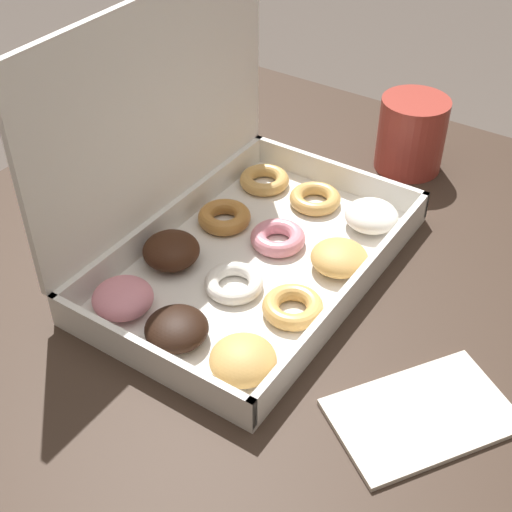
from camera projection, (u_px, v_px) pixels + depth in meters
The scene contains 4 objects.
dining_table at pixel (270, 358), 0.87m from camera, with size 1.01×0.93×0.72m.
donut_box at pixel (229, 225), 0.82m from camera, with size 0.40×0.27×0.30m.
coffee_mug at pixel (412, 133), 0.99m from camera, with size 0.09×0.09×0.10m.
paper_napkin at pixel (422, 415), 0.67m from camera, with size 0.20×0.18×0.01m.
Camera 1 is at (-0.50, -0.31, 1.26)m, focal length 50.00 mm.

